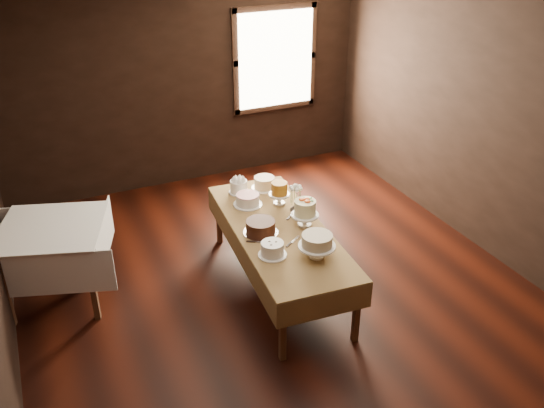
{
  "coord_description": "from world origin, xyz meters",
  "views": [
    {
      "loc": [
        -2.04,
        -4.29,
        3.6
      ],
      "look_at": [
        0.0,
        0.2,
        0.95
      ],
      "focal_mm": 37.92,
      "sensor_mm": 36.0,
      "label": 1
    }
  ],
  "objects_px": {
    "cake_speckled": "(264,183)",
    "cake_flowers": "(305,214)",
    "cake_swirl": "(272,249)",
    "cake_server_b": "(320,241)",
    "cake_chocolate": "(261,227)",
    "side_table": "(52,236)",
    "cake_server_c": "(262,218)",
    "display_table": "(279,232)",
    "flower_vase": "(295,209)",
    "cake_server_e": "(263,243)",
    "cake_lattice": "(248,200)",
    "cake_caramel": "(279,194)",
    "cake_cream": "(317,247)",
    "cake_server_d": "(293,213)",
    "cake_meringue": "(239,187)",
    "cake_server_a": "(295,239)"
  },
  "relations": [
    {
      "from": "display_table",
      "to": "flower_vase",
      "type": "bearing_deg",
      "value": 35.21
    },
    {
      "from": "cake_caramel",
      "to": "cake_server_c",
      "type": "bearing_deg",
      "value": -143.58
    },
    {
      "from": "display_table",
      "to": "cake_lattice",
      "type": "relative_size",
      "value": 7.4
    },
    {
      "from": "cake_server_e",
      "to": "flower_vase",
      "type": "distance_m",
      "value": 0.66
    },
    {
      "from": "cake_server_e",
      "to": "flower_vase",
      "type": "bearing_deg",
      "value": 66.78
    },
    {
      "from": "cake_swirl",
      "to": "cake_server_b",
      "type": "xyz_separation_m",
      "value": [
        0.51,
        0.03,
        -0.06
      ]
    },
    {
      "from": "cake_swirl",
      "to": "cake_server_e",
      "type": "height_order",
      "value": "cake_swirl"
    },
    {
      "from": "cake_server_b",
      "to": "cake_swirl",
      "type": "bearing_deg",
      "value": -115.92
    },
    {
      "from": "cake_lattice",
      "to": "cake_server_d",
      "type": "relative_size",
      "value": 1.3
    },
    {
      "from": "cake_cream",
      "to": "cake_server_e",
      "type": "height_order",
      "value": "cake_cream"
    },
    {
      "from": "cake_swirl",
      "to": "cake_chocolate",
      "type": "bearing_deg",
      "value": 81.67
    },
    {
      "from": "cake_meringue",
      "to": "cake_lattice",
      "type": "height_order",
      "value": "cake_meringue"
    },
    {
      "from": "cake_swirl",
      "to": "cake_cream",
      "type": "distance_m",
      "value": 0.41
    },
    {
      "from": "cake_lattice",
      "to": "cake_server_a",
      "type": "distance_m",
      "value": 0.85
    },
    {
      "from": "cake_flowers",
      "to": "cake_cream",
      "type": "bearing_deg",
      "value": -106.47
    },
    {
      "from": "side_table",
      "to": "cake_server_c",
      "type": "height_order",
      "value": "side_table"
    },
    {
      "from": "flower_vase",
      "to": "cake_flowers",
      "type": "bearing_deg",
      "value": -94.54
    },
    {
      "from": "cake_lattice",
      "to": "flower_vase",
      "type": "relative_size",
      "value": 2.63
    },
    {
      "from": "cake_speckled",
      "to": "cake_cream",
      "type": "bearing_deg",
      "value": -94.93
    },
    {
      "from": "display_table",
      "to": "cake_chocolate",
      "type": "relative_size",
      "value": 6.07
    },
    {
      "from": "cake_chocolate",
      "to": "cake_server_a",
      "type": "xyz_separation_m",
      "value": [
        0.25,
        -0.25,
        -0.06
      ]
    },
    {
      "from": "display_table",
      "to": "cake_speckled",
      "type": "height_order",
      "value": "cake_speckled"
    },
    {
      "from": "cake_chocolate",
      "to": "cake_swirl",
      "type": "bearing_deg",
      "value": -98.33
    },
    {
      "from": "cake_caramel",
      "to": "cake_meringue",
      "type": "bearing_deg",
      "value": 125.11
    },
    {
      "from": "cake_flowers",
      "to": "cake_server_b",
      "type": "height_order",
      "value": "cake_flowers"
    },
    {
      "from": "cake_speckled",
      "to": "cake_server_c",
      "type": "distance_m",
      "value": 0.68
    },
    {
      "from": "display_table",
      "to": "cake_server_d",
      "type": "bearing_deg",
      "value": 39.13
    },
    {
      "from": "display_table",
      "to": "cake_cream",
      "type": "distance_m",
      "value": 0.63
    },
    {
      "from": "cake_server_d",
      "to": "flower_vase",
      "type": "relative_size",
      "value": 2.03
    },
    {
      "from": "cake_caramel",
      "to": "flower_vase",
      "type": "height_order",
      "value": "cake_caramel"
    },
    {
      "from": "cake_speckled",
      "to": "cake_flowers",
      "type": "xyz_separation_m",
      "value": [
        0.04,
        -0.91,
        0.06
      ]
    },
    {
      "from": "cake_server_a",
      "to": "cake_server_e",
      "type": "relative_size",
      "value": 1.0
    },
    {
      "from": "cake_speckled",
      "to": "cake_server_d",
      "type": "height_order",
      "value": "cake_speckled"
    },
    {
      "from": "cake_flowers",
      "to": "cake_server_a",
      "type": "relative_size",
      "value": 1.26
    },
    {
      "from": "cake_lattice",
      "to": "cake_swirl",
      "type": "bearing_deg",
      "value": -99.43
    },
    {
      "from": "cake_flowers",
      "to": "flower_vase",
      "type": "xyz_separation_m",
      "value": [
        0.02,
        0.25,
        -0.06
      ]
    },
    {
      "from": "cake_meringue",
      "to": "flower_vase",
      "type": "distance_m",
      "value": 0.78
    },
    {
      "from": "cake_speckled",
      "to": "cake_lattice",
      "type": "bearing_deg",
      "value": -138.27
    },
    {
      "from": "cake_meringue",
      "to": "cake_server_d",
      "type": "height_order",
      "value": "cake_meringue"
    },
    {
      "from": "cake_server_d",
      "to": "cake_lattice",
      "type": "bearing_deg",
      "value": 93.8
    },
    {
      "from": "cake_cream",
      "to": "cake_caramel",
      "type": "bearing_deg",
      "value": 83.37
    },
    {
      "from": "cake_speckled",
      "to": "cake_lattice",
      "type": "relative_size",
      "value": 1.05
    },
    {
      "from": "cake_server_c",
      "to": "cake_server_e",
      "type": "xyz_separation_m",
      "value": [
        -0.18,
        -0.44,
        0.0
      ]
    },
    {
      "from": "cake_server_b",
      "to": "flower_vase",
      "type": "bearing_deg",
      "value": 147.45
    },
    {
      "from": "cake_server_a",
      "to": "cake_server_c",
      "type": "bearing_deg",
      "value": 69.13
    },
    {
      "from": "cake_swirl",
      "to": "cake_server_b",
      "type": "bearing_deg",
      "value": 3.7
    },
    {
      "from": "cake_speckled",
      "to": "cake_caramel",
      "type": "bearing_deg",
      "value": -90.34
    },
    {
      "from": "cake_speckled",
      "to": "cake_server_d",
      "type": "bearing_deg",
      "value": -86.2
    },
    {
      "from": "cake_chocolate",
      "to": "cake_cream",
      "type": "xyz_separation_m",
      "value": [
        0.3,
        -0.59,
        0.04
      ]
    },
    {
      "from": "cake_flowers",
      "to": "cake_speckled",
      "type": "bearing_deg",
      "value": 92.33
    }
  ]
}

